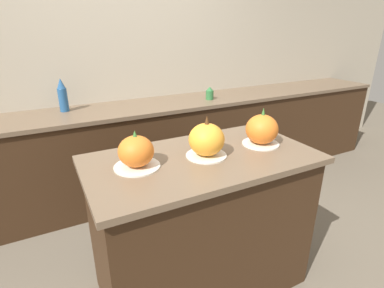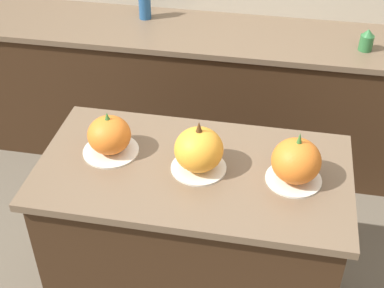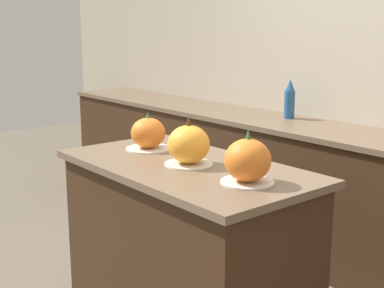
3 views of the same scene
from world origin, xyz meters
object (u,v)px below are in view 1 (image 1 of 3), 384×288
object	(u,v)px
pumpkin_cake_left	(136,152)
bottle_short	(210,93)
pumpkin_cake_center	(207,140)
pumpkin_cake_right	(262,130)
bottle_tall	(63,96)

from	to	relation	value
pumpkin_cake_left	bottle_short	distance (m)	1.65
pumpkin_cake_center	pumpkin_cake_right	xyz separation A→B (m)	(0.39, 0.00, -0.00)
pumpkin_cake_center	bottle_short	distance (m)	1.44
pumpkin_cake_center	bottle_tall	world-z (taller)	bottle_tall
bottle_short	pumpkin_cake_center	bearing A→B (deg)	-121.21
pumpkin_cake_center	pumpkin_cake_right	size ratio (longest dim) A/B	1.00
pumpkin_cake_left	pumpkin_cake_center	xyz separation A→B (m)	(0.39, -0.04, 0.01)
bottle_short	pumpkin_cake_right	bearing A→B (deg)	-106.34
pumpkin_cake_center	pumpkin_cake_right	distance (m)	0.39
pumpkin_cake_left	pumpkin_cake_center	size ratio (longest dim) A/B	1.03
pumpkin_cake_right	bottle_short	bearing A→B (deg)	73.66
pumpkin_cake_right	bottle_short	size ratio (longest dim) A/B	1.81
bottle_short	bottle_tall	bearing A→B (deg)	171.91
pumpkin_cake_center	bottle_tall	size ratio (longest dim) A/B	0.82
bottle_tall	pumpkin_cake_right	bearing A→B (deg)	-55.29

